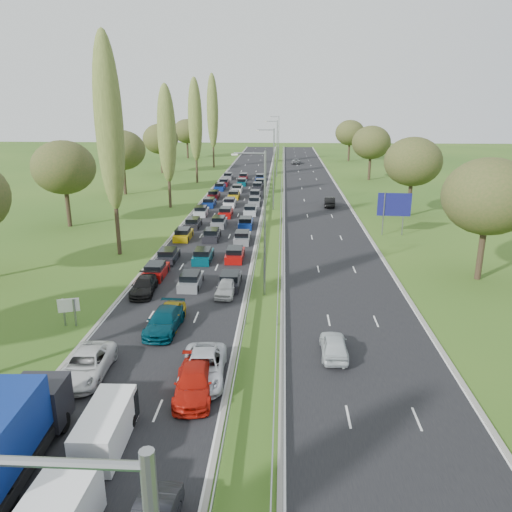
# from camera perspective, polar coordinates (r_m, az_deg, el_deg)

# --- Properties ---
(ground) EXTENTS (260.00, 260.00, 0.00)m
(ground) POSITION_cam_1_polar(r_m,az_deg,el_deg) (78.03, 2.01, 5.60)
(ground) COLOR #294E18
(ground) RESTS_ON ground
(near_carriageway) EXTENTS (10.50, 215.00, 0.04)m
(near_carriageway) POSITION_cam_1_polar(r_m,az_deg,el_deg) (80.88, -2.76, 6.00)
(near_carriageway) COLOR black
(near_carriageway) RESTS_ON ground
(far_carriageway) EXTENTS (10.50, 215.00, 0.04)m
(far_carriageway) POSITION_cam_1_polar(r_m,az_deg,el_deg) (80.64, 6.88, 5.87)
(far_carriageway) COLOR black
(far_carriageway) RESTS_ON ground
(central_reservation) EXTENTS (2.36, 215.00, 0.32)m
(central_reservation) POSITION_cam_1_polar(r_m,az_deg,el_deg) (80.38, 2.06, 6.34)
(central_reservation) COLOR gray
(central_reservation) RESTS_ON ground
(lamp_columns) EXTENTS (0.18, 140.18, 12.00)m
(lamp_columns) POSITION_cam_1_polar(r_m,az_deg,el_deg) (75.07, 2.03, 9.79)
(lamp_columns) COLOR gray
(lamp_columns) RESTS_ON ground
(poplar_row) EXTENTS (2.80, 127.80, 22.44)m
(poplar_row) POSITION_cam_1_polar(r_m,az_deg,el_deg) (67.00, -12.34, 14.01)
(poplar_row) COLOR #2D2116
(poplar_row) RESTS_ON ground
(woodland_left) EXTENTS (8.00, 166.00, 11.10)m
(woodland_left) POSITION_cam_1_polar(r_m,az_deg,el_deg) (65.81, -22.31, 8.97)
(woodland_left) COLOR #2D2116
(woodland_left) RESTS_ON ground
(woodland_right) EXTENTS (8.00, 153.00, 11.10)m
(woodland_right) POSITION_cam_1_polar(r_m,az_deg,el_deg) (66.12, 19.22, 9.33)
(woodland_right) COLOR #2D2116
(woodland_right) RESTS_ON ground
(traffic_queue_fill) EXTENTS (9.02, 68.86, 0.80)m
(traffic_queue_fill) POSITION_cam_1_polar(r_m,az_deg,el_deg) (75.51, -3.19, 5.53)
(traffic_queue_fill) COLOR #A50C0A
(traffic_queue_fill) RESTS_ON ground
(near_car_2) EXTENTS (2.74, 5.50, 1.50)m
(near_car_2) POSITION_cam_1_polar(r_m,az_deg,el_deg) (31.76, -18.86, -11.70)
(near_car_2) COLOR silver
(near_car_2) RESTS_ON near_carriageway
(near_car_3) EXTENTS (2.18, 4.72, 1.34)m
(near_car_3) POSITION_cam_1_polar(r_m,az_deg,el_deg) (43.47, -12.68, -3.35)
(near_car_3) COLOR black
(near_car_3) RESTS_ON near_carriageway
(near_car_7) EXTENTS (2.35, 5.30, 1.51)m
(near_car_7) POSITION_cam_1_polar(r_m,az_deg,el_deg) (36.28, -10.43, -7.27)
(near_car_7) COLOR #043544
(near_car_7) RESTS_ON near_carriageway
(near_car_8) EXTENTS (1.96, 4.49, 1.51)m
(near_car_8) POSITION_cam_1_polar(r_m,az_deg,el_deg) (37.18, -9.89, -6.62)
(near_car_8) COLOR #BA9A0C
(near_car_8) RESTS_ON near_carriageway
(near_car_10) EXTENTS (2.85, 5.65, 1.53)m
(near_car_10) POSITION_cam_1_polar(r_m,az_deg,el_deg) (30.02, -6.08, -12.52)
(near_car_10) COLOR silver
(near_car_10) RESTS_ON near_carriageway
(near_car_11) EXTENTS (2.48, 5.21, 1.47)m
(near_car_11) POSITION_cam_1_polar(r_m,az_deg,el_deg) (28.69, -7.12, -14.16)
(near_car_11) COLOR #B2160A
(near_car_11) RESTS_ON near_carriageway
(near_car_12) EXTENTS (1.81, 3.97, 1.32)m
(near_car_12) POSITION_cam_1_polar(r_m,az_deg,el_deg) (42.17, -3.42, -3.60)
(near_car_12) COLOR silver
(near_car_12) RESTS_ON near_carriageway
(far_car_0) EXTENTS (1.73, 4.19, 1.42)m
(far_car_0) POSITION_cam_1_polar(r_m,az_deg,el_deg) (32.78, 8.91, -10.05)
(far_car_0) COLOR silver
(far_car_0) RESTS_ON far_carriageway
(far_car_1) EXTENTS (1.84, 4.63, 1.50)m
(far_car_1) POSITION_cam_1_polar(r_m,az_deg,el_deg) (79.16, 8.41, 6.16)
(far_car_1) COLOR black
(far_car_1) RESTS_ON far_carriageway
(far_car_2) EXTENTS (2.59, 4.95, 1.33)m
(far_car_2) POSITION_cam_1_polar(r_m,az_deg,el_deg) (135.31, 4.62, 10.76)
(far_car_2) COLOR slate
(far_car_2) RESTS_ON far_carriageway
(blue_lorry) EXTENTS (2.45, 8.82, 3.73)m
(blue_lorry) POSITION_cam_1_polar(r_m,az_deg,el_deg) (24.83, -27.07, -18.35)
(blue_lorry) COLOR black
(blue_lorry) RESTS_ON near_carriageway
(white_van_rear) EXTENTS (1.85, 4.72, 1.90)m
(white_van_rear) POSITION_cam_1_polar(r_m,az_deg,el_deg) (25.91, -16.65, -18.03)
(white_van_rear) COLOR white
(white_van_rear) RESTS_ON near_carriageway
(info_sign) EXTENTS (1.46, 0.56, 2.10)m
(info_sign) POSITION_cam_1_polar(r_m,az_deg,el_deg) (38.66, -20.60, -5.61)
(info_sign) COLOR gray
(info_sign) RESTS_ON ground
(direction_sign) EXTENTS (4.00, 0.35, 5.20)m
(direction_sign) POSITION_cam_1_polar(r_m,az_deg,el_deg) (62.82, 15.51, 5.48)
(direction_sign) COLOR gray
(direction_sign) RESTS_ON ground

